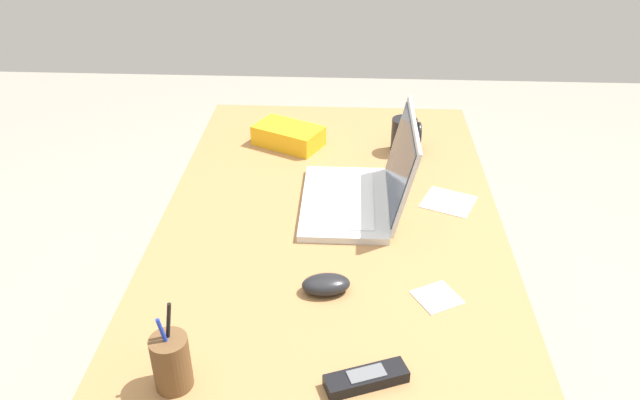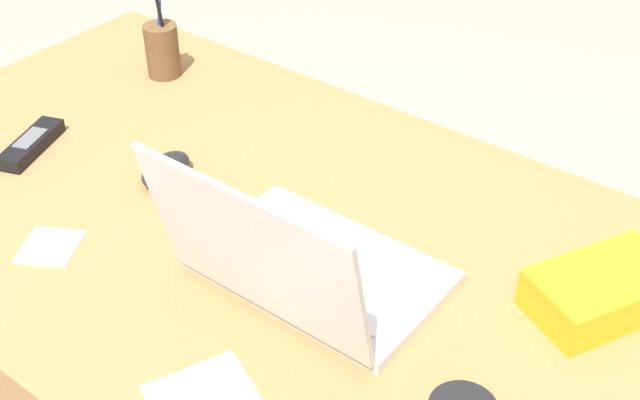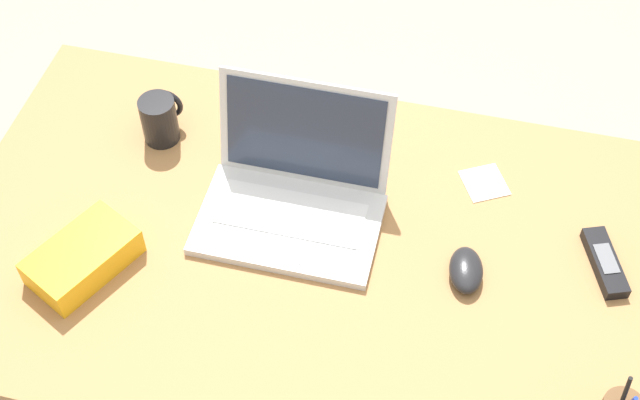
% 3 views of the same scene
% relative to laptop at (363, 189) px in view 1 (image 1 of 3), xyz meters
% --- Properties ---
extents(desk, '(1.55, 0.85, 0.72)m').
position_rel_laptop_xyz_m(desk, '(0.13, -0.08, -0.41)').
color(desk, '#9E7042').
rests_on(desk, ground).
extents(laptop, '(0.35, 0.28, 0.24)m').
position_rel_laptop_xyz_m(laptop, '(0.00, 0.00, 0.00)').
color(laptop, silver).
rests_on(laptop, desk).
extents(computer_mouse, '(0.08, 0.11, 0.04)m').
position_rel_laptop_xyz_m(computer_mouse, '(0.35, -0.08, -0.03)').
color(computer_mouse, black).
rests_on(computer_mouse, desk).
extents(coffee_mug_white, '(0.08, 0.09, 0.10)m').
position_rel_laptop_xyz_m(coffee_mug_white, '(-0.32, 0.13, 0.00)').
color(coffee_mug_white, black).
rests_on(coffee_mug_white, desk).
extents(cordless_phone, '(0.09, 0.16, 0.03)m').
position_rel_laptop_xyz_m(cordless_phone, '(0.60, 0.00, -0.04)').
color(cordless_phone, black).
rests_on(cordless_phone, desk).
extents(pen_holder, '(0.07, 0.07, 0.18)m').
position_rel_laptop_xyz_m(pen_holder, '(0.62, -0.34, 0.00)').
color(pen_holder, brown).
rests_on(pen_holder, desk).
extents(snack_bag, '(0.19, 0.23, 0.06)m').
position_rel_laptop_xyz_m(snack_bag, '(-0.35, -0.23, -0.02)').
color(snack_bag, '#F2AD19').
rests_on(snack_bag, desk).
extents(paper_note_near_laptop, '(0.11, 0.11, 0.00)m').
position_rel_laptop_xyz_m(paper_note_near_laptop, '(0.36, 0.15, -0.05)').
color(paper_note_near_laptop, white).
rests_on(paper_note_near_laptop, desk).
extents(paper_note_left, '(0.16, 0.16, 0.00)m').
position_rel_laptop_xyz_m(paper_note_left, '(-0.03, 0.22, -0.05)').
color(paper_note_left, white).
rests_on(paper_note_left, desk).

